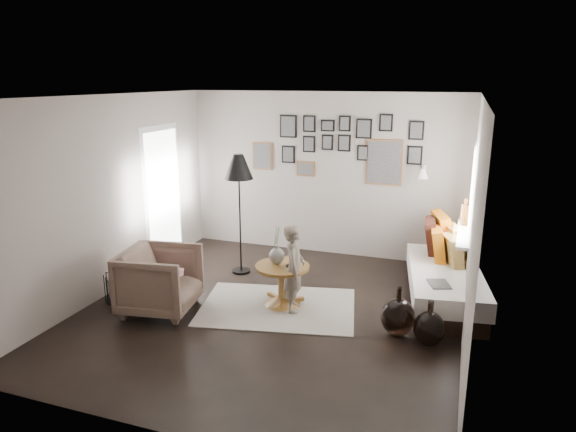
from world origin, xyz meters
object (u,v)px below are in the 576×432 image
(daybed, at_px, (445,277))
(demijohn_large, at_px, (398,317))
(demijohn_small, at_px, (429,328))
(armchair, at_px, (160,280))
(child, at_px, (294,269))
(vase, at_px, (277,253))
(floor_lamp, at_px, (239,171))
(pedestal_table, at_px, (282,287))
(magazine_basket, at_px, (117,287))

(daybed, bearing_deg, demijohn_large, -119.52)
(demijohn_small, bearing_deg, armchair, -176.44)
(armchair, xyz_separation_m, child, (1.55, 0.54, 0.15))
(demijohn_small, distance_m, child, 1.72)
(daybed, xyz_separation_m, demijohn_large, (-0.45, -1.18, -0.09))
(vase, relative_size, floor_lamp, 0.28)
(armchair, bearing_deg, demijohn_large, -92.72)
(child, bearing_deg, demijohn_large, -113.64)
(daybed, height_order, demijohn_small, daybed)
(daybed, distance_m, armchair, 3.62)
(demijohn_large, bearing_deg, floor_lamp, 153.89)
(daybed, bearing_deg, pedestal_table, -164.93)
(child, bearing_deg, magazine_basket, 88.03)
(vase, bearing_deg, daybed, 22.55)
(daybed, relative_size, demijohn_small, 4.09)
(pedestal_table, xyz_separation_m, vase, (-0.08, 0.02, 0.44))
(magazine_basket, bearing_deg, daybed, 19.72)
(pedestal_table, bearing_deg, magazine_basket, -164.37)
(daybed, bearing_deg, demijohn_small, -103.01)
(demijohn_small, xyz_separation_m, child, (-1.64, 0.34, 0.35))
(vase, distance_m, armchair, 1.47)
(vase, distance_m, demijohn_small, 2.03)
(pedestal_table, bearing_deg, armchair, -154.80)
(armchair, relative_size, child, 0.79)
(armchair, bearing_deg, daybed, -74.68)
(armchair, bearing_deg, pedestal_table, -73.90)
(pedestal_table, distance_m, demijohn_small, 1.89)
(vase, xyz_separation_m, magazine_basket, (-1.99, -0.60, -0.50))
(floor_lamp, bearing_deg, demijohn_small, -25.25)
(pedestal_table, height_order, armchair, armchair)
(demijohn_small, bearing_deg, magazine_basket, -178.00)
(vase, bearing_deg, armchair, -152.73)
(floor_lamp, height_order, child, floor_lamp)
(floor_lamp, relative_size, demijohn_large, 3.09)
(pedestal_table, relative_size, armchair, 0.78)
(daybed, bearing_deg, armchair, -164.38)
(daybed, bearing_deg, child, -160.03)
(pedestal_table, xyz_separation_m, daybed, (1.93, 0.85, 0.06))
(pedestal_table, relative_size, demijohn_large, 1.19)
(magazine_basket, relative_size, demijohn_large, 0.64)
(vase, bearing_deg, demijohn_small, -13.58)
(pedestal_table, bearing_deg, child, -27.83)
(pedestal_table, relative_size, daybed, 0.32)
(armchair, distance_m, magazine_basket, 0.74)
(demijohn_small, height_order, child, child)
(floor_lamp, height_order, demijohn_small, floor_lamp)
(floor_lamp, bearing_deg, vase, -44.02)
(armchair, distance_m, child, 1.65)
(demijohn_large, distance_m, demijohn_small, 0.37)
(vase, height_order, demijohn_large, vase)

